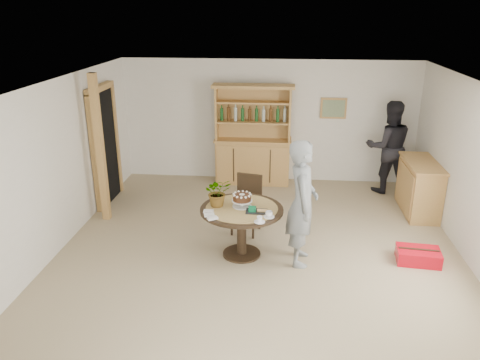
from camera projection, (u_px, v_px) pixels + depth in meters
name	position (u px, v px, depth m)	size (l,w,h in m)	color
ground	(258.00, 261.00, 6.80)	(7.00, 7.00, 0.00)	tan
room_shell	(260.00, 145.00, 6.20)	(6.04, 7.04, 2.52)	white
doorway	(105.00, 144.00, 8.54)	(0.13, 1.10, 2.18)	black
pine_post	(100.00, 150.00, 7.72)	(0.12, 0.12, 2.50)	tan
hutch	(253.00, 151.00, 9.61)	(1.62, 0.54, 2.04)	tan
sideboard	(419.00, 187.00, 8.26)	(0.54, 1.26, 0.94)	tan
dining_table	(242.00, 218.00, 6.75)	(1.20, 1.20, 0.76)	black
dining_chair	(247.00, 200.00, 7.55)	(0.50, 0.50, 0.95)	black
birthday_cake	(242.00, 199.00, 6.70)	(0.30, 0.30, 0.20)	white
flower_vase	(218.00, 192.00, 6.70)	(0.38, 0.33, 0.42)	#3F7233
gift_tray	(256.00, 210.00, 6.56)	(0.30, 0.20, 0.08)	black
coffee_cup_a	(269.00, 215.00, 6.39)	(0.15, 0.15, 0.09)	white
coffee_cup_b	(260.00, 220.00, 6.24)	(0.15, 0.15, 0.08)	white
napkins	(210.00, 215.00, 6.44)	(0.24, 0.33, 0.03)	white
teen_boy	(302.00, 203.00, 6.48)	(0.66, 0.43, 1.81)	slate
adult_person	(388.00, 147.00, 9.07)	(0.88, 0.69, 1.82)	black
red_suitcase	(418.00, 256.00, 6.73)	(0.64, 0.46, 0.21)	red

